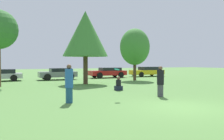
{
  "coord_description": "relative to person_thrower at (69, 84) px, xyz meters",
  "views": [
    {
      "loc": [
        -6.85,
        -7.4,
        1.88
      ],
      "look_at": [
        -1.46,
        3.76,
        1.47
      ],
      "focal_mm": 37.33,
      "sensor_mm": 36.0,
      "label": 1
    }
  ],
  "objects": [
    {
      "name": "frisbee",
      "position": [
        2.46,
        -0.05,
        0.63
      ],
      "size": [
        0.27,
        0.27,
        0.12
      ],
      "color": "#19B2D8"
    },
    {
      "name": "person_thrower",
      "position": [
        0.0,
        0.0,
        0.0
      ],
      "size": [
        0.38,
        0.38,
        1.79
      ],
      "rotation": [
        0.0,
        0.0,
        -0.05
      ],
      "color": "navy",
      "rests_on": "ground"
    },
    {
      "name": "tree_1",
      "position": [
        3.77,
        8.49,
        3.42
      ],
      "size": [
        3.88,
        3.88,
        6.27
      ],
      "color": "#473323",
      "rests_on": "ground"
    },
    {
      "name": "parked_car_grey",
      "position": [
        2.82,
        14.63,
        -0.22
      ],
      "size": [
        3.97,
        1.84,
        1.25
      ],
      "rotation": [
        0.0,
        0.0,
        3.14
      ],
      "color": "slate",
      "rests_on": "ground"
    },
    {
      "name": "bystander_sitting",
      "position": [
        4.28,
        3.29,
        -0.52
      ],
      "size": [
        0.47,
        0.39,
        0.93
      ],
      "color": "#191E33",
      "rests_on": "ground"
    },
    {
      "name": "ground_plane",
      "position": [
        3.97,
        -3.13,
        -0.9
      ],
      "size": [
        120.0,
        120.0,
        0.0
      ],
      "primitive_type": "plane",
      "color": "#54843D"
    },
    {
      "name": "parked_car_red",
      "position": [
        9.03,
        15.2,
        -0.22
      ],
      "size": [
        4.5,
        1.9,
        1.23
      ],
      "rotation": [
        0.0,
        0.0,
        3.14
      ],
      "color": "red",
      "rests_on": "ground"
    },
    {
      "name": "parked_car_yellow",
      "position": [
        14.85,
        15.33,
        -0.21
      ],
      "size": [
        4.56,
        1.92,
        1.29
      ],
      "rotation": [
        0.0,
        0.0,
        3.14
      ],
      "color": "gold",
      "rests_on": "ground"
    },
    {
      "name": "tree_2",
      "position": [
        9.82,
        10.3,
        2.58
      ],
      "size": [
        3.09,
        3.09,
        5.39
      ],
      "color": "#473323",
      "rests_on": "ground"
    },
    {
      "name": "person_catcher",
      "position": [
        5.02,
        -0.27,
        -0.06
      ],
      "size": [
        0.38,
        0.38,
        1.68
      ],
      "rotation": [
        0.0,
        0.0,
        3.09
      ],
      "color": "#3F3F47",
      "rests_on": "ground"
    }
  ]
}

